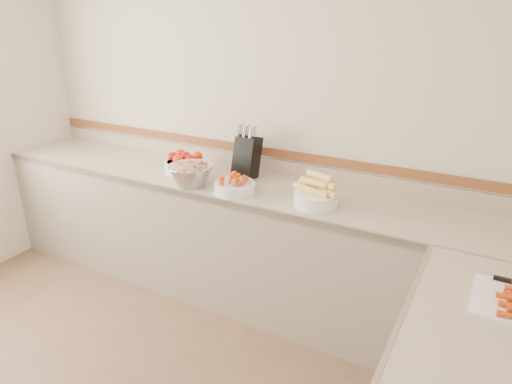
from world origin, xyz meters
The scene contains 7 objects.
back_wall centered at (0.00, 2.00, 1.30)m, with size 4.00×4.00×0.00m, color beige.
counter_back centered at (0.00, 1.68, 0.45)m, with size 4.00×0.65×1.08m.
knife_block centered at (0.02, 1.82, 1.06)m, with size 0.17×0.21×0.39m.
tomato_bowl centered at (-0.44, 1.69, 0.96)m, with size 0.30×0.30×0.15m.
cherry_tomato_bowl centered at (0.11, 1.50, 0.95)m, with size 0.27×0.27×0.15m.
corn_bowl centered at (0.65, 1.56, 0.97)m, with size 0.30×0.28×0.20m.
rhubarb_bowl centered at (-0.22, 1.47, 0.99)m, with size 0.31×0.31×0.18m.
Camera 1 is at (1.58, -0.86, 1.99)m, focal length 32.00 mm.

